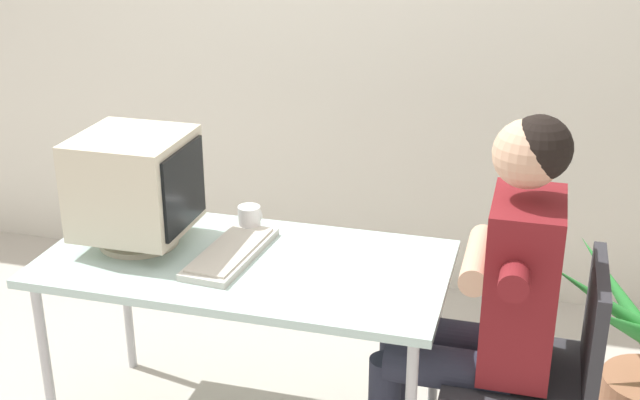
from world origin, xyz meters
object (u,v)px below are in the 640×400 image
(desk, at_px, (245,274))
(office_chair, at_px, (541,365))
(person_seated, at_px, (489,292))
(crt_monitor, at_px, (135,185))
(desk_mug, at_px, (250,219))
(keyboard, at_px, (231,253))

(desk, bearing_deg, office_chair, 0.38)
(office_chair, height_order, person_seated, person_seated)
(office_chair, xyz_separation_m, person_seated, (-0.19, 0.00, 0.24))
(crt_monitor, height_order, office_chair, crt_monitor)
(crt_monitor, distance_m, office_chair, 1.50)
(desk, bearing_deg, person_seated, 0.47)
(office_chair, bearing_deg, desk_mug, 168.59)
(keyboard, xyz_separation_m, office_chair, (1.07, -0.00, -0.27))
(crt_monitor, bearing_deg, office_chair, -0.77)
(office_chair, distance_m, desk_mug, 1.14)
(keyboard, bearing_deg, desk_mug, 91.77)
(crt_monitor, xyz_separation_m, person_seated, (1.23, -0.02, -0.24))
(keyboard, bearing_deg, desk, -9.30)
(keyboard, height_order, desk_mug, desk_mug)
(desk, distance_m, desk_mug, 0.25)
(person_seated, height_order, desk_mug, person_seated)
(crt_monitor, distance_m, person_seated, 1.26)
(person_seated, bearing_deg, crt_monitor, 179.11)
(desk, relative_size, person_seated, 1.07)
(person_seated, distance_m, desk_mug, 0.92)
(keyboard, relative_size, person_seated, 0.36)
(crt_monitor, bearing_deg, desk, -3.65)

